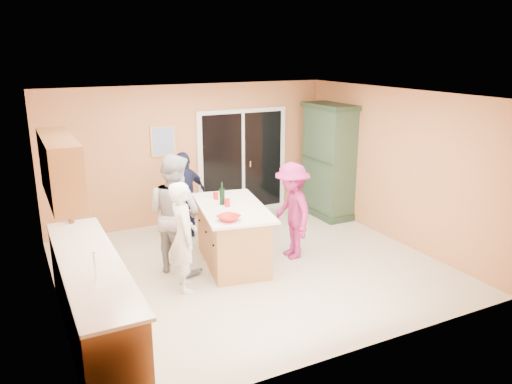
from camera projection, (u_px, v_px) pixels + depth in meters
name	position (u px, v px, depth m)	size (l,w,h in m)	color
floor	(250.00, 267.00, 7.64)	(5.50, 5.50, 0.00)	beige
ceiling	(250.00, 95.00, 6.92)	(5.50, 5.00, 0.10)	white
wall_back	(192.00, 154.00, 9.43)	(5.50, 0.10, 2.60)	#ED9F61
wall_front	(357.00, 242.00, 5.14)	(5.50, 0.10, 2.60)	#ED9F61
wall_left	(48.00, 212.00, 6.09)	(0.10, 5.00, 2.60)	#ED9F61
wall_right	(395.00, 166.00, 8.48)	(0.10, 5.00, 2.60)	#ED9F61
left_cabinet_run	(95.00, 306.00, 5.55)	(0.65, 3.05, 1.24)	#B47746
upper_cabinets	(60.00, 168.00, 5.84)	(0.35, 1.60, 0.75)	#B47746
sliding_door	(243.00, 162.00, 9.92)	(1.90, 0.07, 2.10)	silver
framed_picture	(163.00, 141.00, 9.09)	(0.46, 0.04, 0.56)	tan
kitchen_island	(232.00, 237.00, 7.68)	(1.26, 1.90, 0.92)	#B47746
green_hutch	(329.00, 162.00, 9.77)	(0.64, 1.21, 2.22)	#203421
woman_white	(183.00, 237.00, 6.75)	(0.56, 0.37, 1.54)	silver
woman_grey	(175.00, 213.00, 7.32)	(0.87, 0.68, 1.78)	#98989A
woman_navy	(185.00, 196.00, 8.64)	(0.90, 0.38, 1.54)	#181935
woman_magenta	(292.00, 211.00, 7.82)	(0.99, 0.57, 1.54)	#921F52
serving_bowl	(229.00, 218.00, 6.91)	(0.30, 0.30, 0.07)	red
tulip_vase	(70.00, 210.00, 6.72)	(0.20, 0.14, 0.38)	red
tumbler_near	(216.00, 196.00, 7.87)	(0.08, 0.08, 0.12)	red
tumbler_far	(227.00, 203.00, 7.52)	(0.08, 0.08, 0.12)	red
wine_bottle	(222.00, 196.00, 7.60)	(0.08, 0.08, 0.35)	black
white_plate	(208.00, 201.00, 7.80)	(0.20, 0.20, 0.01)	white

